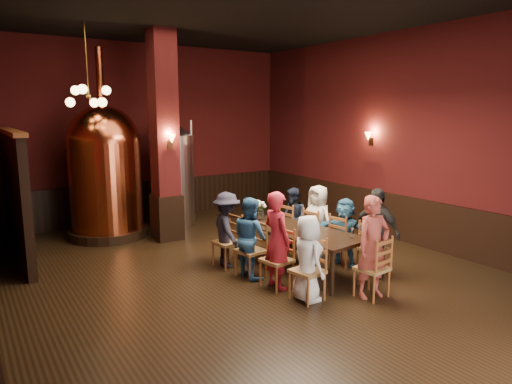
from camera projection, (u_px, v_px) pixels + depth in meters
room at (245, 145)px, 7.65m from camera, size 10.00×10.02×4.50m
wainscot_right at (397, 217)px, 10.09m from camera, size 0.08×9.90×1.00m
wainscot_back at (146, 200)px, 12.05m from camera, size 7.90×0.08×1.00m
column at (164, 138)px, 9.80m from camera, size 0.58×0.58×4.50m
partition at (16, 196)px, 8.75m from camera, size 0.22×3.50×2.40m
pendant_cluster at (89, 96)px, 8.93m from camera, size 0.90×0.90×1.70m
sconce_wall at (371, 138)px, 10.42m from camera, size 0.20×0.20×0.36m
sconce_column at (170, 141)px, 9.56m from camera, size 0.20×0.20×0.36m
dining_table at (299, 233)px, 8.07m from camera, size 1.30×2.51×0.75m
chair_0 at (307, 271)px, 6.81m from camera, size 0.51×0.51×0.92m
person_0 at (308, 258)px, 6.78m from camera, size 0.49×0.69×1.31m
chair_1 at (277, 260)px, 7.32m from camera, size 0.51×0.51×0.92m
person_1 at (277, 240)px, 7.26m from camera, size 0.38×0.58×1.58m
chair_2 at (250, 250)px, 7.81m from camera, size 0.51×0.51×0.92m
person_2 at (250, 237)px, 7.77m from camera, size 0.33×0.67×1.39m
chair_3 at (227, 242)px, 8.31m from camera, size 0.51×0.51×0.92m
person_3 at (227, 230)px, 8.27m from camera, size 0.67×0.97×1.38m
chair_4 at (375, 249)px, 7.90m from camera, size 0.51×0.51×0.92m
person_4 at (376, 232)px, 7.85m from camera, size 0.54×0.95×1.53m
chair_5 at (344, 241)px, 8.40m from camera, size 0.51×0.51×0.92m
person_5 at (344, 232)px, 8.37m from camera, size 0.80×1.21×1.25m
chair_6 at (317, 233)px, 8.90m from camera, size 0.51×0.51×0.92m
person_6 at (318, 221)px, 8.85m from camera, size 0.52×0.73×1.41m
chair_7 at (293, 227)px, 9.40m from camera, size 0.51×0.51×0.92m
person_7 at (293, 219)px, 9.37m from camera, size 0.44×0.67×1.27m
chair_8 at (372, 268)px, 6.95m from camera, size 0.51×0.51×0.92m
person_8 at (373, 247)px, 6.89m from camera, size 0.62×0.45×1.58m
copper_kettle at (105, 170)px, 10.15m from camera, size 1.76×1.76×4.16m
steel_vessel at (173, 173)px, 11.24m from camera, size 1.14×1.14×2.60m
rose_vase at (261, 207)px, 8.74m from camera, size 0.23×0.23×0.38m
wine_glass_0 at (310, 229)px, 7.76m from camera, size 0.07×0.07×0.17m
wine_glass_1 at (301, 232)px, 7.56m from camera, size 0.07×0.07×0.17m
wine_glass_2 at (307, 226)px, 7.96m from camera, size 0.07×0.07×0.17m
wine_glass_3 at (305, 229)px, 7.79m from camera, size 0.07×0.07×0.17m
wine_glass_4 at (283, 224)px, 8.13m from camera, size 0.07×0.07×0.17m
wine_glass_5 at (352, 233)px, 7.51m from camera, size 0.07×0.07×0.17m
wine_glass_6 at (300, 222)px, 8.22m from camera, size 0.07×0.07×0.17m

